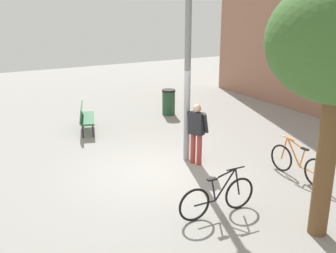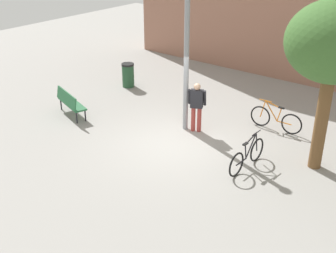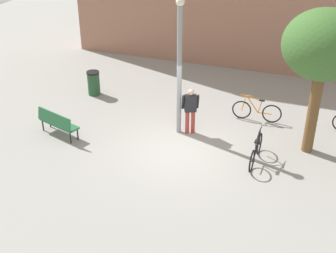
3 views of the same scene
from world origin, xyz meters
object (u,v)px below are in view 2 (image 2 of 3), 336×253
object	(u,v)px
plaza_tree	(334,44)
trash_bin	(128,75)
park_bench	(70,102)
bicycle_black	(247,156)
bicycle_orange	(275,119)
person_by_lamppost	(197,104)
lamppost	(187,54)

from	to	relation	value
plaza_tree	trash_bin	xyz separation A→B (m)	(-8.64, 1.53, -3.05)
park_bench	bicycle_black	bearing A→B (deg)	5.89
plaza_tree	bicycle_orange	distance (m)	4.02
plaza_tree	bicycle_orange	bearing A→B (deg)	142.49
person_by_lamppost	park_bench	world-z (taller)	person_by_lamppost
park_bench	bicycle_black	xyz separation A→B (m)	(6.71, 0.69, -0.16)
bicycle_orange	bicycle_black	bearing A→B (deg)	-80.00
person_by_lamppost	bicycle_orange	distance (m)	2.70
plaza_tree	trash_bin	world-z (taller)	plaza_tree
plaza_tree	trash_bin	bearing A→B (deg)	169.98
bicycle_black	trash_bin	world-z (taller)	trash_bin
bicycle_black	trash_bin	xyz separation A→B (m)	(-7.16, 2.80, 0.12)
park_bench	bicycle_orange	xyz separation A→B (m)	(6.22, 3.47, -0.16)
lamppost	trash_bin	world-z (taller)	lamppost
person_by_lamppost	plaza_tree	distance (m)	4.74
park_bench	bicycle_orange	world-z (taller)	bicycle_orange
bicycle_black	person_by_lamppost	bearing A→B (deg)	156.74
park_bench	plaza_tree	distance (m)	8.93
bicycle_orange	bicycle_black	size ratio (longest dim) A/B	1.00
bicycle_orange	plaza_tree	bearing A→B (deg)	-37.51
person_by_lamppost	bicycle_black	bearing A→B (deg)	-23.26
person_by_lamppost	plaza_tree	xyz separation A→B (m)	(3.97, 0.20, 2.59)
lamppost	bicycle_black	world-z (taller)	lamppost
lamppost	trash_bin	xyz separation A→B (m)	(-4.28, 1.80, -2.07)
park_bench	bicycle_orange	size ratio (longest dim) A/B	0.92
person_by_lamppost	trash_bin	distance (m)	5.00
plaza_tree	trash_bin	size ratio (longest dim) A/B	4.69
plaza_tree	person_by_lamppost	bearing A→B (deg)	-177.11
park_bench	plaza_tree	xyz separation A→B (m)	(8.18, 1.96, 3.00)
person_by_lamppost	bicycle_orange	bearing A→B (deg)	40.49
person_by_lamppost	bicycle_orange	size ratio (longest dim) A/B	0.92
park_bench	lamppost	bearing A→B (deg)	23.91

